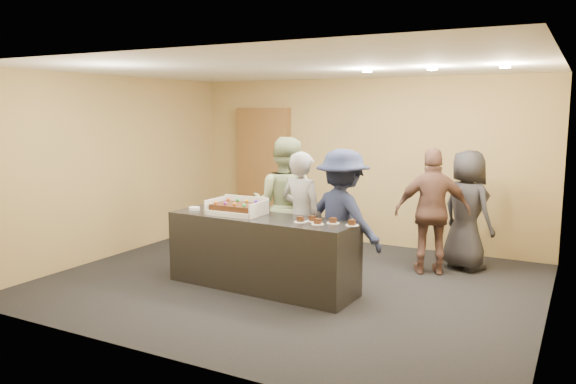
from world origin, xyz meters
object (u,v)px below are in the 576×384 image
at_px(serving_counter, 262,252).
at_px(cake_box, 238,210).
at_px(person_server_grey, 302,218).
at_px(person_dark_suit, 467,210).
at_px(storage_cabinet, 264,171).
at_px(plate_stack, 194,208).
at_px(person_navy_man, 342,220).
at_px(person_brown_extra, 433,212).
at_px(sheet_cake, 237,206).
at_px(person_sage_man, 284,205).

xyz_separation_m(serving_counter, cake_box, (-0.36, 0.02, 0.50)).
relative_size(person_server_grey, person_dark_suit, 1.02).
bearing_deg(person_server_grey, cake_box, 42.84).
distance_m(serving_counter, storage_cabinet, 3.29).
height_order(storage_cabinet, cake_box, storage_cabinet).
xyz_separation_m(cake_box, person_dark_suit, (2.42, 2.04, -0.12)).
height_order(plate_stack, person_navy_man, person_navy_man).
bearing_deg(person_brown_extra, storage_cabinet, -41.10).
height_order(sheet_cake, person_navy_man, person_navy_man).
bearing_deg(storage_cabinet, person_dark_suit, -11.11).
bearing_deg(serving_counter, person_brown_extra, 46.35).
relative_size(person_server_grey, person_navy_man, 0.97).
bearing_deg(person_brown_extra, person_sage_man, 3.84).
xyz_separation_m(plate_stack, person_brown_extra, (2.71, 1.63, -0.07)).
bearing_deg(cake_box, person_sage_man, 70.23).
height_order(serving_counter, plate_stack, plate_stack).
bearing_deg(person_sage_man, serving_counter, 84.56).
distance_m(serving_counter, sheet_cake, 0.65).
xyz_separation_m(plate_stack, person_navy_man, (1.90, 0.46, -0.05)).
relative_size(plate_stack, person_dark_suit, 0.09).
xyz_separation_m(storage_cabinet, person_brown_extra, (3.32, -1.17, -0.26)).
distance_m(serving_counter, person_sage_man, 0.90).
bearing_deg(plate_stack, storage_cabinet, 102.16).
bearing_deg(plate_stack, person_navy_man, 13.54).
relative_size(sheet_cake, person_server_grey, 0.34).
bearing_deg(person_sage_man, person_navy_man, 149.83).
relative_size(cake_box, person_server_grey, 0.40).
xyz_separation_m(person_server_grey, person_navy_man, (0.55, -0.00, 0.02)).
bearing_deg(person_sage_man, plate_stack, 27.27).
relative_size(serving_counter, person_server_grey, 1.43).
relative_size(storage_cabinet, cake_box, 3.31).
bearing_deg(sheet_cake, serving_counter, -0.00).
height_order(storage_cabinet, person_brown_extra, storage_cabinet).
relative_size(plate_stack, person_sage_man, 0.08).
bearing_deg(plate_stack, person_dark_suit, 33.94).
xyz_separation_m(cake_box, person_server_grey, (0.69, 0.43, -0.10)).
xyz_separation_m(person_navy_man, person_dark_suit, (1.18, 1.61, -0.04)).
relative_size(person_sage_man, person_navy_man, 1.06).
height_order(storage_cabinet, person_sage_man, storage_cabinet).
xyz_separation_m(serving_counter, storage_cabinet, (-1.62, 2.79, 0.66)).
height_order(sheet_cake, plate_stack, sheet_cake).
distance_m(sheet_cake, person_server_grey, 0.84).
bearing_deg(storage_cabinet, person_navy_man, -43.02).
distance_m(storage_cabinet, person_brown_extra, 3.53).
bearing_deg(serving_counter, storage_cabinet, 122.90).
bearing_deg(person_navy_man, person_dark_suit, -107.26).
bearing_deg(cake_box, sheet_cake, -90.91).
distance_m(serving_counter, person_dark_suit, 2.94).
xyz_separation_m(serving_counter, person_dark_suit, (2.06, 2.06, 0.38)).
bearing_deg(sheet_cake, person_dark_suit, 40.46).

